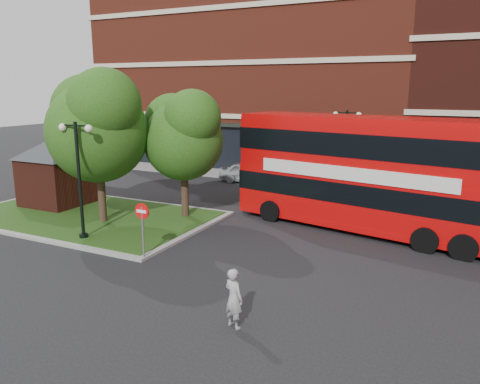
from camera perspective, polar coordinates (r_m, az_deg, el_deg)
The scene contains 14 objects.
ground at distance 17.56m, azimuth -5.88°, elevation -8.62°, with size 120.00×120.00×0.00m, color black.
pavement_far at distance 32.18m, azimuth 9.89°, elevation 1.20°, with size 44.00×3.00×0.12m, color slate.
terrace_far_left at distance 41.37m, azimuth 2.38°, elevation 13.56°, with size 26.00×12.00×14.00m, color maroon.
traffic_island at distance 24.58m, azimuth -18.09°, elevation -2.79°, with size 12.60×7.60×0.15m.
kiosk at distance 26.93m, azimuth -21.54°, elevation 3.16°, with size 6.51×6.51×3.60m.
tree_island_west at distance 22.53m, azimuth -17.09°, elevation 8.15°, with size 5.40×4.71×7.21m.
tree_island_east at distance 22.66m, azimuth -7.02°, elevation 7.23°, with size 4.46×3.90×6.29m.
lamp_island at distance 20.32m, azimuth -19.03°, elevation 1.98°, with size 1.72×0.36×5.00m.
lamp_far_left at distance 29.32m, azimuth 12.73°, elevation 5.45°, with size 1.72×0.36×5.00m.
bus at distance 21.48m, azimuth 14.74°, elevation 3.10°, with size 12.02×4.88×4.48m.
woman at distance 12.82m, azimuth -0.77°, elevation -12.82°, with size 0.61×0.40×1.68m, color #969699.
car_silver at distance 31.81m, azimuth 0.99°, elevation 2.37°, with size 1.57×3.90×1.33m, color #A5A7AD.
car_white at distance 29.23m, azimuth 16.78°, elevation 0.90°, with size 1.40×4.01×1.32m, color white.
no_entry_sign at distance 17.67m, azimuth -11.82°, elevation -3.33°, with size 0.61×0.08×2.20m.
Camera 1 is at (8.80, -13.80, 6.36)m, focal length 35.00 mm.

